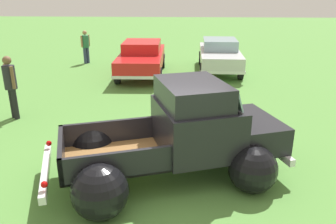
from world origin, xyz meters
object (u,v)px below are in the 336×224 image
Objects in this scene: spectator_1 at (86,45)px; spectator_0 at (11,83)px; show_car_1 at (220,54)px; show_car_0 at (142,57)px; vintage_pickup_truck at (184,139)px.

spectator_0 is at bearing 126.37° from spectator_1.
spectator_0 reaches higher than show_car_1.
spectator_0 is 1.12× the size of spectator_1.
spectator_1 is at bearing -138.89° from spectator_0.
show_car_1 is 2.71× the size of spectator_1.
show_car_1 is 2.42× the size of spectator_0.
spectator_0 is (-3.04, -5.46, 0.27)m from show_car_0.
show_car_1 is (3.41, 0.86, -0.00)m from show_car_0.
spectator_0 is at bearing 130.84° from vintage_pickup_truck.
spectator_1 reaches higher than show_car_0.
spectator_0 is at bearing -30.52° from show_car_0.
vintage_pickup_truck is at bearing 11.23° from show_car_0.
spectator_1 is (-3.09, 2.27, 0.14)m from show_car_0.
spectator_0 is (-4.91, 2.90, 0.29)m from vintage_pickup_truck.
show_car_1 is at bearing 175.12° from spectator_0.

